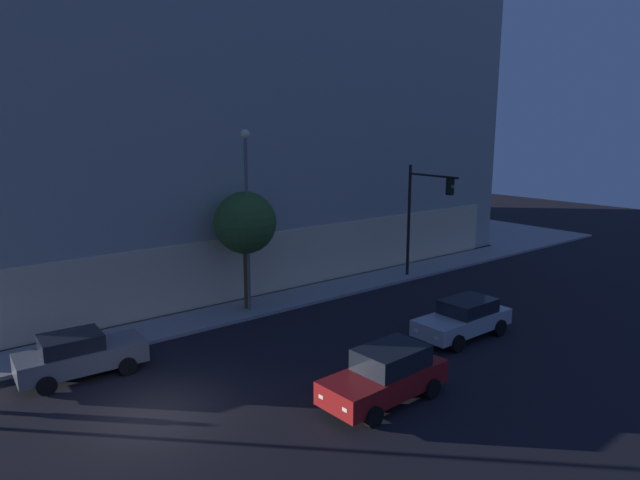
# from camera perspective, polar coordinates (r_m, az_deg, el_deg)

# --- Properties ---
(ground_plane) EXTENTS (120.00, 120.00, 0.00)m
(ground_plane) POSITION_cam_1_polar(r_m,az_deg,el_deg) (18.88, -16.87, -16.91)
(ground_plane) COLOR black
(modern_building) EXTENTS (35.65, 31.76, 20.75)m
(modern_building) POSITION_cam_1_polar(r_m,az_deg,el_deg) (43.55, -14.72, 13.03)
(modern_building) COLOR #4C4C51
(modern_building) RESTS_ON ground
(traffic_light_far_corner) EXTENTS (0.54, 3.80, 6.59)m
(traffic_light_far_corner) POSITION_cam_1_polar(r_m,az_deg,el_deg) (32.24, 10.55, 3.50)
(traffic_light_far_corner) COLOR black
(traffic_light_far_corner) RESTS_ON sidewalk_corner
(street_lamp_sidewalk) EXTENTS (0.44, 0.44, 8.63)m
(street_lamp_sidewalk) POSITION_cam_1_polar(r_m,az_deg,el_deg) (26.06, -7.57, 4.05)
(street_lamp_sidewalk) COLOR slate
(street_lamp_sidewalk) RESTS_ON sidewalk_corner
(sidewalk_tree) EXTENTS (2.98, 2.98, 5.75)m
(sidewalk_tree) POSITION_cam_1_polar(r_m,az_deg,el_deg) (26.55, -7.73, 1.74)
(sidewalk_tree) COLOR brown
(sidewalk_tree) RESTS_ON sidewalk_corner
(car_grey) EXTENTS (4.42, 2.10, 1.64)m
(car_grey) POSITION_cam_1_polar(r_m,az_deg,el_deg) (22.04, -23.57, -10.79)
(car_grey) COLOR slate
(car_grey) RESTS_ON ground
(car_red) EXTENTS (4.59, 2.16, 1.80)m
(car_red) POSITION_cam_1_polar(r_m,az_deg,el_deg) (18.69, 6.82, -13.66)
(car_red) COLOR maroon
(car_red) RESTS_ON ground
(car_silver) EXTENTS (4.66, 2.03, 1.63)m
(car_silver) POSITION_cam_1_polar(r_m,az_deg,el_deg) (24.65, 14.62, -7.80)
(car_silver) COLOR #B7BABF
(car_silver) RESTS_ON ground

